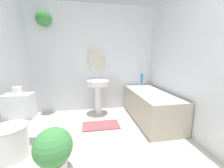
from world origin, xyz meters
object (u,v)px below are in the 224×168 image
potted_plant (53,149)px  toilet (14,129)px  shampoo_bottle (142,79)px  toilet_paper_roll (17,90)px  bathtub (151,106)px  pedestal_sink (98,88)px

potted_plant → toilet: bearing=142.0°
shampoo_bottle → potted_plant: bearing=-134.6°
shampoo_bottle → toilet_paper_roll: size_ratio=1.97×
bathtub → potted_plant: bathtub is taller
potted_plant → bathtub: bearing=33.6°
toilet → shampoo_bottle: shampoo_bottle is taller
pedestal_sink → potted_plant: size_ratio=1.64×
bathtub → potted_plant: (-1.60, -1.06, -0.01)m
pedestal_sink → toilet_paper_roll: (-1.18, -0.90, 0.21)m
potted_plant → toilet_paper_roll: 1.02m
toilet_paper_roll → pedestal_sink: bearing=37.4°
toilet → shampoo_bottle: size_ratio=3.43×
pedestal_sink → potted_plant: 1.69m
bathtub → toilet_paper_roll: 2.27m
bathtub → toilet_paper_roll: toilet_paper_roll is taller
shampoo_bottle → toilet_paper_roll: (-2.21, -0.98, 0.04)m
potted_plant → toilet_paper_roll: bearing=131.6°
bathtub → shampoo_bottle: bearing=87.3°
potted_plant → toilet_paper_roll: size_ratio=4.74×
toilet → toilet_paper_roll: bearing=90.0°
pedestal_sink → toilet_paper_roll: size_ratio=7.79×
bathtub → potted_plant: size_ratio=2.82×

